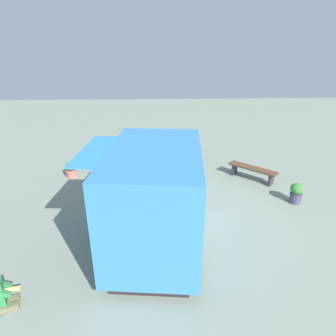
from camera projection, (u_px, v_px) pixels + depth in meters
ground_plane at (174, 213)px, 8.72m from camera, size 40.00×40.00×0.00m
food_truck at (158, 192)px, 7.38m from camera, size 3.03×5.13×2.57m
planter_flowering_near at (71, 169)px, 11.05m from camera, size 0.44×0.44×0.59m
planter_flowering_far at (138, 154)px, 12.15m from camera, size 0.71×0.71×0.89m
planter_flowering_side at (296, 193)px, 9.16m from camera, size 0.42×0.42×0.67m
plaza_bench at (252, 170)px, 10.74m from camera, size 1.61×1.54×0.49m
trash_bin at (179, 153)px, 12.31m from camera, size 0.46×0.46×0.86m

